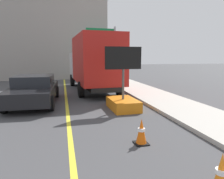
{
  "coord_description": "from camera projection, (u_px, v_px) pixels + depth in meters",
  "views": [
    {
      "loc": [
        -0.14,
        1.64,
        2.29
      ],
      "look_at": [
        1.15,
        7.05,
        1.4
      ],
      "focal_mm": 33.18,
      "sensor_mm": 36.0,
      "label": 1
    }
  ],
  "objects": [
    {
      "name": "lane_center_stripe",
      "position": [
        72.0,
        161.0,
        4.58
      ],
      "size": [
        0.14,
        36.0,
        0.01
      ],
      "primitive_type": "cube",
      "color": "yellow",
      "rests_on": "ground"
    },
    {
      "name": "traffic_cone_near_sign",
      "position": [
        221.0,
        175.0,
        3.39
      ],
      "size": [
        0.36,
        0.36,
        0.76
      ],
      "color": "black",
      "rests_on": "ground"
    },
    {
      "name": "traffic_cone_mid_lane",
      "position": [
        141.0,
        132.0,
        5.43
      ],
      "size": [
        0.36,
        0.36,
        0.69
      ],
      "color": "black",
      "rests_on": "ground"
    },
    {
      "name": "box_truck",
      "position": [
        94.0,
        63.0,
        13.63
      ],
      "size": [
        2.86,
        7.65,
        3.54
      ],
      "color": "black",
      "rests_on": "ground"
    },
    {
      "name": "far_building_block",
      "position": [
        26.0,
        34.0,
        23.08
      ],
      "size": [
        16.82,
        8.5,
        9.53
      ],
      "primitive_type": "cube",
      "color": "gray",
      "rests_on": "ground"
    },
    {
      "name": "highway_guide_sign",
      "position": [
        107.0,
        44.0,
        18.98
      ],
      "size": [
        2.78,
        0.34,
        5.0
      ],
      "color": "gray",
      "rests_on": "ground"
    },
    {
      "name": "pickup_car",
      "position": [
        34.0,
        90.0,
        10.03
      ],
      "size": [
        2.26,
        4.64,
        1.38
      ],
      "color": "black",
      "rests_on": "ground"
    },
    {
      "name": "arrow_board_trailer",
      "position": [
        123.0,
        98.0,
        9.02
      ],
      "size": [
        1.6,
        1.83,
        2.7
      ],
      "color": "orange",
      "rests_on": "ground"
    }
  ]
}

